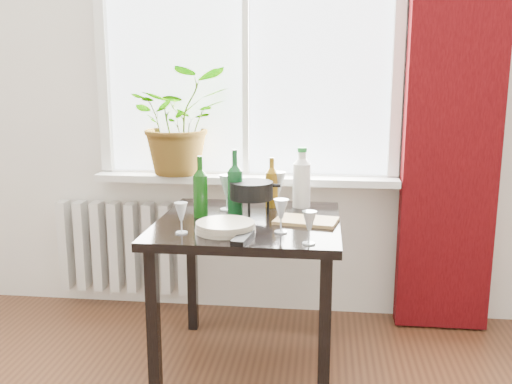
# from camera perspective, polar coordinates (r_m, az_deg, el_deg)

# --- Properties ---
(window) EXTENTS (1.72, 0.08, 1.62)m
(window) POSITION_cam_1_polar(r_m,az_deg,el_deg) (3.28, -0.98, 15.03)
(window) COLOR white
(window) RESTS_ON ground
(windowsill) EXTENTS (1.72, 0.20, 0.04)m
(windowsill) POSITION_cam_1_polar(r_m,az_deg,el_deg) (3.26, -1.10, 1.35)
(windowsill) COLOR silver
(windowsill) RESTS_ON ground
(curtain) EXTENTS (0.50, 0.12, 2.56)m
(curtain) POSITION_cam_1_polar(r_m,az_deg,el_deg) (3.21, 19.24, 9.02)
(curtain) COLOR #360407
(curtain) RESTS_ON ground
(radiator) EXTENTS (0.80, 0.10, 0.55)m
(radiator) POSITION_cam_1_polar(r_m,az_deg,el_deg) (3.57, -13.06, -5.37)
(radiator) COLOR silver
(radiator) RESTS_ON ground
(table) EXTENTS (0.85, 0.85, 0.74)m
(table) POSITION_cam_1_polar(r_m,az_deg,el_deg) (2.71, -0.73, -4.70)
(table) COLOR black
(table) RESTS_ON ground
(potted_plant) EXTENTS (0.69, 0.65, 0.61)m
(potted_plant) POSITION_cam_1_polar(r_m,az_deg,el_deg) (3.29, -7.60, 7.06)
(potted_plant) COLOR #1B651D
(potted_plant) RESTS_ON windowsill
(wine_bottle_left) EXTENTS (0.09, 0.09, 0.30)m
(wine_bottle_left) POSITION_cam_1_polar(r_m,az_deg,el_deg) (2.72, -5.59, 0.56)
(wine_bottle_left) COLOR #0D3E0B
(wine_bottle_left) RESTS_ON table
(wine_bottle_right) EXTENTS (0.08, 0.08, 0.32)m
(wine_bottle_right) POSITION_cam_1_polar(r_m,az_deg,el_deg) (2.77, -2.12, 1.04)
(wine_bottle_right) COLOR #0B3D18
(wine_bottle_right) RESTS_ON table
(bottle_amber) EXTENTS (0.07, 0.07, 0.26)m
(bottle_amber) POSITION_cam_1_polar(r_m,az_deg,el_deg) (2.91, 1.58, 1.01)
(bottle_amber) COLOR brown
(bottle_amber) RESTS_ON table
(cleaning_bottle) EXTENTS (0.10, 0.10, 0.32)m
(cleaning_bottle) POSITION_cam_1_polar(r_m,az_deg,el_deg) (2.92, 4.59, 1.54)
(cleaning_bottle) COLOR silver
(cleaning_bottle) RESTS_ON table
(wineglass_front_right) EXTENTS (0.07, 0.07, 0.15)m
(wineglass_front_right) POSITION_cam_1_polar(r_m,az_deg,el_deg) (2.46, 2.52, -2.39)
(wineglass_front_right) COLOR silver
(wineglass_front_right) RESTS_ON table
(wineglass_far_right) EXTENTS (0.08, 0.08, 0.14)m
(wineglass_far_right) POSITION_cam_1_polar(r_m,az_deg,el_deg) (2.30, 5.35, -3.54)
(wineglass_far_right) COLOR silver
(wineglass_far_right) RESTS_ON table
(wineglass_back_center) EXTENTS (0.09, 0.09, 0.19)m
(wineglass_back_center) POSITION_cam_1_polar(r_m,az_deg,el_deg) (2.93, 2.23, 0.33)
(wineglass_back_center) COLOR #B4BDC2
(wineglass_back_center) RESTS_ON table
(wineglass_back_left) EXTENTS (0.09, 0.09, 0.18)m
(wineglass_back_left) POSITION_cam_1_polar(r_m,az_deg,el_deg) (2.86, -2.93, -0.01)
(wineglass_back_left) COLOR #B1B9BF
(wineglass_back_left) RESTS_ON table
(wineglass_front_left) EXTENTS (0.07, 0.07, 0.14)m
(wineglass_front_left) POSITION_cam_1_polar(r_m,az_deg,el_deg) (2.47, -7.48, -2.57)
(wineglass_front_left) COLOR silver
(wineglass_front_left) RESTS_ON table
(plate_stack) EXTENTS (0.31, 0.31, 0.04)m
(plate_stack) POSITION_cam_1_polar(r_m,az_deg,el_deg) (2.49, -3.08, -3.49)
(plate_stack) COLOR #BCB29C
(plate_stack) RESTS_ON table
(fondue_pot) EXTENTS (0.29, 0.26, 0.16)m
(fondue_pot) POSITION_cam_1_polar(r_m,az_deg,el_deg) (2.77, -0.46, -0.61)
(fondue_pot) COLOR black
(fondue_pot) RESTS_ON table
(tv_remote) EXTENTS (0.08, 0.19, 0.02)m
(tv_remote) POSITION_cam_1_polar(r_m,az_deg,el_deg) (2.37, -1.32, -4.59)
(tv_remote) COLOR black
(tv_remote) RESTS_ON table
(cutting_board) EXTENTS (0.31, 0.23, 0.02)m
(cutting_board) POSITION_cam_1_polar(r_m,az_deg,el_deg) (2.65, 5.04, -2.87)
(cutting_board) COLOR tan
(cutting_board) RESTS_ON table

